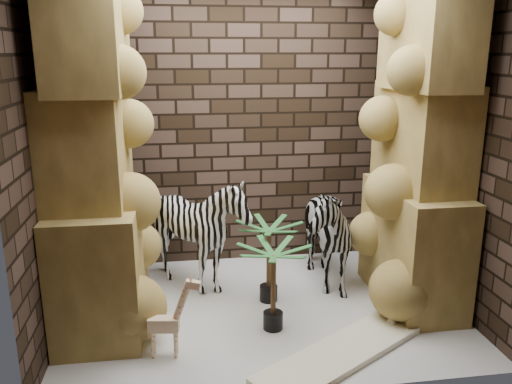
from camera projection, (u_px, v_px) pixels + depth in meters
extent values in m
plane|color=silver|center=(263.00, 309.00, 4.80)|extent=(3.50, 3.50, 0.00)
plane|color=black|center=(245.00, 128.00, 5.60)|extent=(3.50, 0.00, 3.50)
plane|color=black|center=(296.00, 185.00, 3.21)|extent=(3.50, 0.00, 3.50)
plane|color=black|center=(48.00, 154.00, 4.15)|extent=(0.00, 3.00, 3.00)
plane|color=black|center=(456.00, 143.00, 4.66)|extent=(0.00, 3.00, 3.00)
imported|color=white|center=(318.00, 222.00, 5.21)|extent=(0.65, 1.12, 1.28)
imported|color=white|center=(199.00, 238.00, 5.07)|extent=(1.00, 1.22, 1.08)
cube|color=#F9F3CE|center=(346.00, 350.00, 4.08)|extent=(1.67, 1.26, 0.05)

